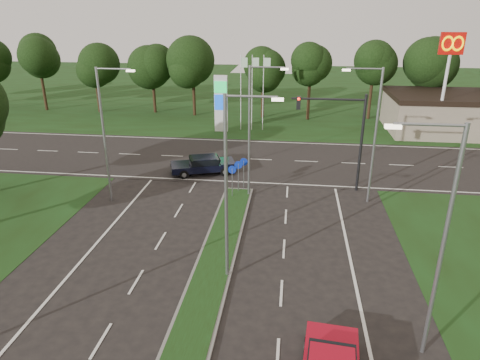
# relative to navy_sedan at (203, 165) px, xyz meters

# --- Properties ---
(verge_far) EXTENTS (160.00, 50.00, 0.02)m
(verge_far) POSITION_rel_navy_sedan_xyz_m (3.30, 34.96, -0.74)
(verge_far) COLOR black
(verge_far) RESTS_ON ground
(cross_road) EXTENTS (160.00, 12.00, 0.02)m
(cross_road) POSITION_rel_navy_sedan_xyz_m (3.30, 3.96, -0.74)
(cross_road) COLOR black
(cross_road) RESTS_ON ground
(median_kerb) EXTENTS (2.00, 26.00, 0.12)m
(median_kerb) POSITION_rel_navy_sedan_xyz_m (3.30, -16.04, -0.68)
(median_kerb) COLOR slate
(median_kerb) RESTS_ON ground
(commercial_building) EXTENTS (16.00, 9.00, 4.00)m
(commercial_building) POSITION_rel_navy_sedan_xyz_m (25.30, 15.96, 1.26)
(commercial_building) COLOR gray
(commercial_building) RESTS_ON ground
(streetlight_median_near) EXTENTS (2.53, 0.22, 9.00)m
(streetlight_median_near) POSITION_rel_navy_sedan_xyz_m (4.30, -14.04, 4.34)
(streetlight_median_near) COLOR gray
(streetlight_median_near) RESTS_ON ground
(streetlight_median_far) EXTENTS (2.53, 0.22, 9.00)m
(streetlight_median_far) POSITION_rel_navy_sedan_xyz_m (4.30, -4.04, 4.34)
(streetlight_median_far) COLOR gray
(streetlight_median_far) RESTS_ON ground
(streetlight_left_far) EXTENTS (2.53, 0.22, 9.00)m
(streetlight_left_far) POSITION_rel_navy_sedan_xyz_m (-5.00, -6.04, 4.34)
(streetlight_left_far) COLOR gray
(streetlight_left_far) RESTS_ON ground
(streetlight_right_far) EXTENTS (2.53, 0.22, 9.00)m
(streetlight_right_far) POSITION_rel_navy_sedan_xyz_m (12.10, -4.04, 4.34)
(streetlight_right_far) COLOR gray
(streetlight_right_far) RESTS_ON ground
(streetlight_right_near) EXTENTS (2.53, 0.22, 9.00)m
(streetlight_right_near) POSITION_rel_navy_sedan_xyz_m (12.10, -18.04, 4.34)
(streetlight_right_near) COLOR gray
(streetlight_right_near) RESTS_ON ground
(traffic_signal) EXTENTS (5.10, 0.42, 7.00)m
(traffic_signal) POSITION_rel_navy_sedan_xyz_m (10.49, -2.04, 3.91)
(traffic_signal) COLOR black
(traffic_signal) RESTS_ON ground
(median_signs) EXTENTS (1.16, 1.76, 2.38)m
(median_signs) POSITION_rel_navy_sedan_xyz_m (3.30, -3.64, 0.97)
(median_signs) COLOR gray
(median_signs) RESTS_ON ground
(gas_pylon) EXTENTS (5.80, 1.26, 8.00)m
(gas_pylon) POSITION_rel_navy_sedan_xyz_m (-0.48, 13.01, 2.45)
(gas_pylon) COLOR silver
(gas_pylon) RESTS_ON ground
(mcdonalds_sign) EXTENTS (2.20, 0.47, 10.40)m
(mcdonalds_sign) POSITION_rel_navy_sedan_xyz_m (21.30, 11.93, 7.24)
(mcdonalds_sign) COLOR silver
(mcdonalds_sign) RESTS_ON ground
(treeline_far) EXTENTS (6.00, 6.00, 9.90)m
(treeline_far) POSITION_rel_navy_sedan_xyz_m (3.40, 19.89, 6.09)
(treeline_far) COLOR black
(treeline_far) RESTS_ON ground
(navy_sedan) EXTENTS (5.42, 3.58, 1.38)m
(navy_sedan) POSITION_rel_navy_sedan_xyz_m (0.00, 0.00, 0.00)
(navy_sedan) COLOR black
(navy_sedan) RESTS_ON ground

